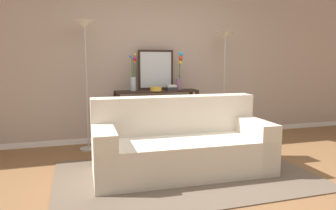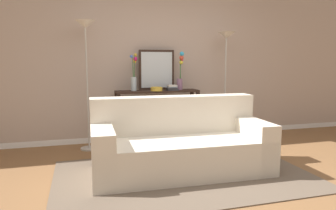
{
  "view_description": "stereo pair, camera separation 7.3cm",
  "coord_description": "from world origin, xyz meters",
  "px_view_note": "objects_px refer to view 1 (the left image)",
  "views": [
    {
      "loc": [
        -1.43,
        -2.86,
        1.3
      ],
      "look_at": [
        -0.18,
        1.22,
        0.71
      ],
      "focal_mm": 33.42,
      "sensor_mm": 36.0,
      "label": 1
    },
    {
      "loc": [
        -1.36,
        -2.88,
        1.3
      ],
      "look_at": [
        -0.18,
        1.22,
        0.71
      ],
      "focal_mm": 33.42,
      "sensor_mm": 36.0,
      "label": 2
    }
  ],
  "objects_px": {
    "floor_lamp_right": "(225,56)",
    "fruit_bowl": "(156,89)",
    "book_stack": "(171,88)",
    "wall_mirror": "(156,70)",
    "floor_lamp_left": "(85,49)",
    "console_table": "(157,107)",
    "vase_tall_flowers": "(133,75)",
    "vase_short_flowers": "(180,73)",
    "book_row_under_console": "(133,141)",
    "couch": "(181,146)"
  },
  "relations": [
    {
      "from": "vase_tall_flowers",
      "to": "vase_short_flowers",
      "type": "height_order",
      "value": "vase_short_flowers"
    },
    {
      "from": "fruit_bowl",
      "to": "book_stack",
      "type": "bearing_deg",
      "value": 0.47
    },
    {
      "from": "console_table",
      "to": "wall_mirror",
      "type": "xyz_separation_m",
      "value": [
        0.02,
        0.13,
        0.59
      ]
    },
    {
      "from": "vase_tall_flowers",
      "to": "floor_lamp_right",
      "type": "bearing_deg",
      "value": -4.52
    },
    {
      "from": "couch",
      "to": "book_stack",
      "type": "height_order",
      "value": "book_stack"
    },
    {
      "from": "book_stack",
      "to": "fruit_bowl",
      "type": "bearing_deg",
      "value": -179.53
    },
    {
      "from": "floor_lamp_left",
      "to": "fruit_bowl",
      "type": "height_order",
      "value": "floor_lamp_left"
    },
    {
      "from": "wall_mirror",
      "to": "floor_lamp_right",
      "type": "bearing_deg",
      "value": -11.74
    },
    {
      "from": "fruit_bowl",
      "to": "vase_tall_flowers",
      "type": "bearing_deg",
      "value": 161.19
    },
    {
      "from": "console_table",
      "to": "book_row_under_console",
      "type": "bearing_deg",
      "value": -180.0
    },
    {
      "from": "floor_lamp_right",
      "to": "floor_lamp_left",
      "type": "bearing_deg",
      "value": 180.0
    },
    {
      "from": "floor_lamp_left",
      "to": "book_stack",
      "type": "relative_size",
      "value": 10.24
    },
    {
      "from": "couch",
      "to": "book_row_under_console",
      "type": "distance_m",
      "value": 1.44
    },
    {
      "from": "vase_tall_flowers",
      "to": "fruit_bowl",
      "type": "distance_m",
      "value": 0.41
    },
    {
      "from": "vase_short_flowers",
      "to": "book_stack",
      "type": "bearing_deg",
      "value": -149.7
    },
    {
      "from": "wall_mirror",
      "to": "fruit_bowl",
      "type": "xyz_separation_m",
      "value": [
        -0.06,
        -0.23,
        -0.29
      ]
    },
    {
      "from": "console_table",
      "to": "wall_mirror",
      "type": "bearing_deg",
      "value": 80.38
    },
    {
      "from": "console_table",
      "to": "floor_lamp_right",
      "type": "distance_m",
      "value": 1.41
    },
    {
      "from": "floor_lamp_right",
      "to": "book_row_under_console",
      "type": "relative_size",
      "value": 5.73
    },
    {
      "from": "floor_lamp_right",
      "to": "vase_short_flowers",
      "type": "relative_size",
      "value": 2.91
    },
    {
      "from": "couch",
      "to": "book_stack",
      "type": "xyz_separation_m",
      "value": [
        0.3,
        1.29,
        0.58
      ]
    },
    {
      "from": "vase_tall_flowers",
      "to": "fruit_bowl",
      "type": "xyz_separation_m",
      "value": [
        0.33,
        -0.11,
        -0.21
      ]
    },
    {
      "from": "floor_lamp_left",
      "to": "book_stack",
      "type": "distance_m",
      "value": 1.43
    },
    {
      "from": "floor_lamp_left",
      "to": "floor_lamp_right",
      "type": "distance_m",
      "value": 2.23
    },
    {
      "from": "floor_lamp_right",
      "to": "fruit_bowl",
      "type": "xyz_separation_m",
      "value": [
        -1.18,
        0.01,
        -0.52
      ]
    },
    {
      "from": "vase_tall_flowers",
      "to": "book_row_under_console",
      "type": "height_order",
      "value": "vase_tall_flowers"
    },
    {
      "from": "console_table",
      "to": "wall_mirror",
      "type": "relative_size",
      "value": 2.06
    },
    {
      "from": "vase_tall_flowers",
      "to": "vase_short_flowers",
      "type": "distance_m",
      "value": 0.76
    },
    {
      "from": "console_table",
      "to": "vase_tall_flowers",
      "type": "xyz_separation_m",
      "value": [
        -0.37,
        0.02,
        0.52
      ]
    },
    {
      "from": "floor_lamp_left",
      "to": "book_row_under_console",
      "type": "relative_size",
      "value": 6.06
    },
    {
      "from": "vase_tall_flowers",
      "to": "book_stack",
      "type": "relative_size",
      "value": 3.16
    },
    {
      "from": "book_row_under_console",
      "to": "couch",
      "type": "bearing_deg",
      "value": -77.21
    },
    {
      "from": "console_table",
      "to": "vase_short_flowers",
      "type": "relative_size",
      "value": 2.16
    },
    {
      "from": "floor_lamp_left",
      "to": "book_stack",
      "type": "bearing_deg",
      "value": 0.36
    },
    {
      "from": "book_row_under_console",
      "to": "floor_lamp_left",
      "type": "bearing_deg",
      "value": -171.81
    },
    {
      "from": "floor_lamp_left",
      "to": "wall_mirror",
      "type": "height_order",
      "value": "floor_lamp_left"
    },
    {
      "from": "floor_lamp_left",
      "to": "vase_short_flowers",
      "type": "bearing_deg",
      "value": 4.19
    },
    {
      "from": "couch",
      "to": "fruit_bowl",
      "type": "height_order",
      "value": "fruit_bowl"
    },
    {
      "from": "floor_lamp_right",
      "to": "vase_tall_flowers",
      "type": "relative_size",
      "value": 3.06
    },
    {
      "from": "couch",
      "to": "floor_lamp_right",
      "type": "xyz_separation_m",
      "value": [
        1.22,
        1.28,
        1.09
      ]
    },
    {
      "from": "vase_short_flowers",
      "to": "fruit_bowl",
      "type": "distance_m",
      "value": 0.5
    },
    {
      "from": "wall_mirror",
      "to": "book_stack",
      "type": "xyz_separation_m",
      "value": [
        0.19,
        -0.22,
        -0.28
      ]
    },
    {
      "from": "wall_mirror",
      "to": "vase_tall_flowers",
      "type": "bearing_deg",
      "value": -164.03
    },
    {
      "from": "wall_mirror",
      "to": "fruit_bowl",
      "type": "height_order",
      "value": "wall_mirror"
    },
    {
      "from": "book_stack",
      "to": "console_table",
      "type": "bearing_deg",
      "value": 157.06
    },
    {
      "from": "couch",
      "to": "fruit_bowl",
      "type": "bearing_deg",
      "value": 88.2
    },
    {
      "from": "vase_short_flowers",
      "to": "book_row_under_console",
      "type": "bearing_deg",
      "value": -179.41
    },
    {
      "from": "couch",
      "to": "floor_lamp_left",
      "type": "height_order",
      "value": "floor_lamp_left"
    },
    {
      "from": "wall_mirror",
      "to": "vase_short_flowers",
      "type": "bearing_deg",
      "value": -18.72
    },
    {
      "from": "console_table",
      "to": "floor_lamp_right",
      "type": "bearing_deg",
      "value": -5.02
    }
  ]
}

